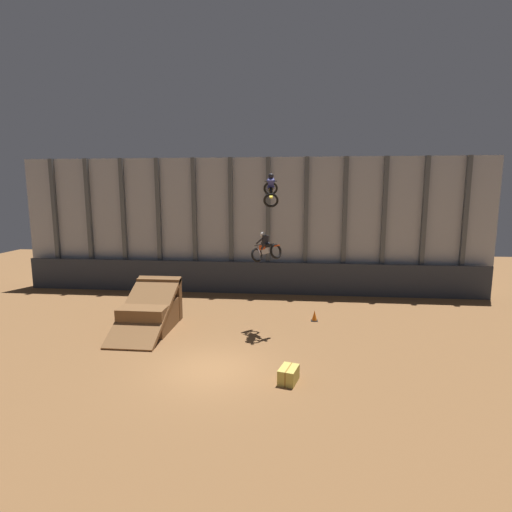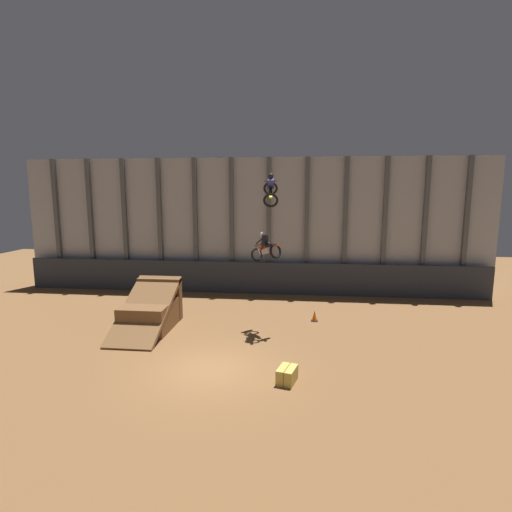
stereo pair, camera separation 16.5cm
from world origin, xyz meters
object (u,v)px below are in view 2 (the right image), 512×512
Objects in this scene: rider_bike_right_air at (271,190)px; traffic_cone_near_ramp at (315,316)px; hay_bale_trackside at (287,375)px; dirt_ramp at (152,311)px; rider_bike_left_air at (265,249)px.

rider_bike_right_air is 7.16m from traffic_cone_near_ramp.
traffic_cone_near_ramp is at bearing 22.23° from rider_bike_right_air.
rider_bike_right_air is 9.02m from hay_bale_trackside.
rider_bike_right_air reaches higher than traffic_cone_near_ramp.
dirt_ramp reaches higher than hay_bale_trackside.
rider_bike_left_air is at bearing -149.06° from traffic_cone_near_ramp.
rider_bike_right_air is at bearing 10.33° from rider_bike_left_air.
hay_bale_trackside is at bearing -99.79° from traffic_cone_near_ramp.
dirt_ramp is 6.69m from rider_bike_left_air.
traffic_cone_near_ramp is 7.25m from hay_bale_trackside.
rider_bike_left_air is 4.84m from traffic_cone_near_ramp.
hay_bale_trackside is at bearing -84.38° from rider_bike_right_air.
traffic_cone_near_ramp is (8.36, 1.78, -0.55)m from dirt_ramp.
rider_bike_right_air is 1.84× the size of hay_bale_trackside.
rider_bike_left_air is 2.87m from rider_bike_right_air.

